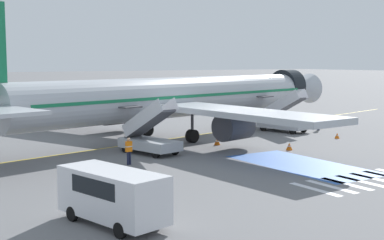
{
  "coord_description": "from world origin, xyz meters",
  "views": [
    {
      "loc": [
        -24.18,
        -39.64,
        6.78
      ],
      "look_at": [
        -0.37,
        -2.0,
        1.86
      ],
      "focal_mm": 50.0,
      "sensor_mm": 36.0,
      "label": 1
    }
  ],
  "objects_px": {
    "traffic_cone_0": "(337,136)",
    "traffic_cone_2": "(289,146)",
    "fuel_tanker": "(44,102)",
    "ground_crew_0": "(129,149)",
    "boarding_stairs_forward": "(283,121)",
    "ground_crew_1": "(319,121)",
    "boarding_stairs_aft": "(149,140)",
    "service_van_0": "(112,192)",
    "traffic_cone_1": "(217,141)",
    "airliner": "(176,98)"
  },
  "relations": [
    {
      "from": "ground_crew_1",
      "to": "traffic_cone_0",
      "type": "bearing_deg",
      "value": 147.0
    },
    {
      "from": "ground_crew_1",
      "to": "boarding_stairs_forward",
      "type": "bearing_deg",
      "value": 71.35
    },
    {
      "from": "ground_crew_0",
      "to": "ground_crew_1",
      "type": "height_order",
      "value": "ground_crew_0"
    },
    {
      "from": "fuel_tanker",
      "to": "ground_crew_0",
      "type": "bearing_deg",
      "value": -1.42
    },
    {
      "from": "traffic_cone_0",
      "to": "boarding_stairs_forward",
      "type": "bearing_deg",
      "value": 99.3
    },
    {
      "from": "traffic_cone_0",
      "to": "traffic_cone_1",
      "type": "height_order",
      "value": "traffic_cone_1"
    },
    {
      "from": "airliner",
      "to": "boarding_stairs_aft",
      "type": "height_order",
      "value": "airliner"
    },
    {
      "from": "traffic_cone_1",
      "to": "fuel_tanker",
      "type": "bearing_deg",
      "value": 100.46
    },
    {
      "from": "ground_crew_1",
      "to": "traffic_cone_1",
      "type": "bearing_deg",
      "value": 96.01
    },
    {
      "from": "traffic_cone_1",
      "to": "boarding_stairs_forward",
      "type": "bearing_deg",
      "value": 18.5
    },
    {
      "from": "service_van_0",
      "to": "traffic_cone_2",
      "type": "bearing_deg",
      "value": 14.03
    },
    {
      "from": "service_van_0",
      "to": "traffic_cone_2",
      "type": "height_order",
      "value": "service_van_0"
    },
    {
      "from": "boarding_stairs_forward",
      "to": "traffic_cone_2",
      "type": "height_order",
      "value": "boarding_stairs_forward"
    },
    {
      "from": "boarding_stairs_forward",
      "to": "traffic_cone_0",
      "type": "relative_size",
      "value": 11.25
    },
    {
      "from": "ground_crew_0",
      "to": "traffic_cone_1",
      "type": "relative_size",
      "value": 3.12
    },
    {
      "from": "service_van_0",
      "to": "traffic_cone_2",
      "type": "xyz_separation_m",
      "value": [
        19.09,
        10.07,
        -1.08
      ]
    },
    {
      "from": "boarding_stairs_aft",
      "to": "traffic_cone_2",
      "type": "bearing_deg",
      "value": -37.58
    },
    {
      "from": "fuel_tanker",
      "to": "ground_crew_0",
      "type": "height_order",
      "value": "fuel_tanker"
    },
    {
      "from": "fuel_tanker",
      "to": "traffic_cone_0",
      "type": "bearing_deg",
      "value": 33.71
    },
    {
      "from": "boarding_stairs_aft",
      "to": "boarding_stairs_forward",
      "type": "bearing_deg",
      "value": 0.0
    },
    {
      "from": "fuel_tanker",
      "to": "traffic_cone_1",
      "type": "distance_m",
      "value": 29.34
    },
    {
      "from": "airliner",
      "to": "service_van_0",
      "type": "height_order",
      "value": "airliner"
    },
    {
      "from": "boarding_stairs_forward",
      "to": "traffic_cone_2",
      "type": "relative_size",
      "value": 9.73
    },
    {
      "from": "service_van_0",
      "to": "ground_crew_1",
      "type": "bearing_deg",
      "value": 16.6
    },
    {
      "from": "fuel_tanker",
      "to": "service_van_0",
      "type": "relative_size",
      "value": 1.99
    },
    {
      "from": "service_van_0",
      "to": "ground_crew_0",
      "type": "height_order",
      "value": "service_van_0"
    },
    {
      "from": "ground_crew_0",
      "to": "traffic_cone_1",
      "type": "height_order",
      "value": "ground_crew_0"
    },
    {
      "from": "boarding_stairs_aft",
      "to": "fuel_tanker",
      "type": "distance_m",
      "value": 29.49
    },
    {
      "from": "airliner",
      "to": "traffic_cone_1",
      "type": "bearing_deg",
      "value": -4.87
    },
    {
      "from": "boarding_stairs_aft",
      "to": "traffic_cone_0",
      "type": "height_order",
      "value": "boarding_stairs_aft"
    },
    {
      "from": "boarding_stairs_forward",
      "to": "ground_crew_1",
      "type": "bearing_deg",
      "value": -28.56
    },
    {
      "from": "boarding_stairs_forward",
      "to": "ground_crew_1",
      "type": "relative_size",
      "value": 3.4
    },
    {
      "from": "traffic_cone_0",
      "to": "traffic_cone_2",
      "type": "bearing_deg",
      "value": -163.1
    },
    {
      "from": "traffic_cone_2",
      "to": "service_van_0",
      "type": "bearing_deg",
      "value": -152.18
    },
    {
      "from": "airliner",
      "to": "ground_crew_0",
      "type": "relative_size",
      "value": 23.96
    },
    {
      "from": "boarding_stairs_aft",
      "to": "fuel_tanker",
      "type": "relative_size",
      "value": 0.5
    },
    {
      "from": "airliner",
      "to": "fuel_tanker",
      "type": "distance_m",
      "value": 24.12
    },
    {
      "from": "fuel_tanker",
      "to": "ground_crew_1",
      "type": "xyz_separation_m",
      "value": [
        19.17,
        -26.45,
        -0.95
      ]
    },
    {
      "from": "fuel_tanker",
      "to": "service_van_0",
      "type": "distance_m",
      "value": 45.13
    },
    {
      "from": "ground_crew_0",
      "to": "traffic_cone_0",
      "type": "xyz_separation_m",
      "value": [
        20.72,
        1.08,
        -0.79
      ]
    },
    {
      "from": "boarding_stairs_aft",
      "to": "traffic_cone_0",
      "type": "distance_m",
      "value": 17.72
    },
    {
      "from": "service_van_0",
      "to": "traffic_cone_2",
      "type": "distance_m",
      "value": 21.61
    },
    {
      "from": "boarding_stairs_aft",
      "to": "ground_crew_1",
      "type": "height_order",
      "value": "boarding_stairs_aft"
    },
    {
      "from": "traffic_cone_1",
      "to": "traffic_cone_2",
      "type": "xyz_separation_m",
      "value": [
        3.24,
        -4.99,
        -0.0
      ]
    },
    {
      "from": "fuel_tanker",
      "to": "boarding_stairs_aft",
      "type": "bearing_deg",
      "value": 3.82
    },
    {
      "from": "boarding_stairs_forward",
      "to": "boarding_stairs_aft",
      "type": "height_order",
      "value": "boarding_stairs_aft"
    },
    {
      "from": "traffic_cone_1",
      "to": "traffic_cone_2",
      "type": "bearing_deg",
      "value": -57.07
    },
    {
      "from": "airliner",
      "to": "ground_crew_0",
      "type": "height_order",
      "value": "airliner"
    },
    {
      "from": "airliner",
      "to": "traffic_cone_1",
      "type": "xyz_separation_m",
      "value": [
        0.79,
        -5.18,
        -3.28
      ]
    },
    {
      "from": "traffic_cone_0",
      "to": "traffic_cone_1",
      "type": "xyz_separation_m",
      "value": [
        -11.05,
        2.62,
        0.04
      ]
    }
  ]
}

